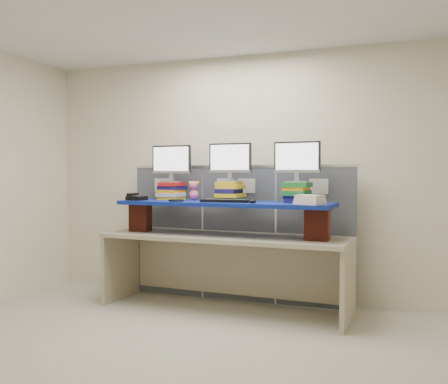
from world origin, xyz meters
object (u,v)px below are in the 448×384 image
at_px(blue_board, 224,204).
at_px(desk_phone, 136,198).
at_px(monitor_right, 297,159).
at_px(desk, 224,250).
at_px(monitor_left, 172,161).
at_px(keyboard, 225,201).
at_px(monitor_center, 230,160).

bearing_deg(blue_board, desk_phone, -172.28).
xyz_separation_m(blue_board, monitor_right, (0.75, 0.08, 0.46)).
distance_m(desk, desk_phone, 1.13).
relative_size(blue_board, monitor_left, 4.80).
bearing_deg(monitor_right, monitor_left, 180.00).
bearing_deg(blue_board, keyboard, -59.42).
bearing_deg(desk, blue_board, 135.84).
height_order(monitor_center, monitor_right, same).
bearing_deg(keyboard, monitor_right, 12.33).
height_order(blue_board, monitor_center, monitor_center).
bearing_deg(monitor_center, monitor_right, -0.00).
distance_m(monitor_left, keyboard, 0.88).
bearing_deg(blue_board, monitor_right, 9.02).
bearing_deg(monitor_left, monitor_center, -0.00).
relative_size(monitor_center, desk_phone, 2.31).
xyz_separation_m(blue_board, monitor_center, (0.03, 0.12, 0.46)).
distance_m(monitor_left, desk_phone, 0.56).
bearing_deg(desk_phone, monitor_center, 19.89).
height_order(monitor_left, monitor_right, monitor_right).
bearing_deg(monitor_center, keyboard, -80.19).
xyz_separation_m(monitor_center, keyboard, (0.03, -0.22, -0.42)).
bearing_deg(monitor_left, blue_board, -9.80).
bearing_deg(monitor_left, desk, -9.80).
bearing_deg(monitor_center, blue_board, -99.68).
xyz_separation_m(monitor_center, monitor_right, (0.72, -0.03, -0.00)).
xyz_separation_m(desk, monitor_right, (0.75, 0.08, 0.95)).
bearing_deg(blue_board, desk, -44.16).
xyz_separation_m(monitor_right, keyboard, (-0.70, -0.18, -0.42)).
bearing_deg(monitor_right, desk_phone, -171.72).
bearing_deg(desk, keyboard, -59.42).
height_order(desk, monitor_left, monitor_left).
bearing_deg(desk_phone, keyboard, 7.85).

